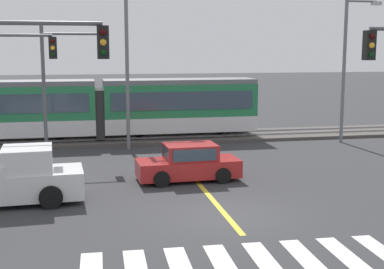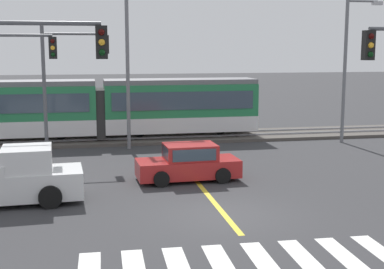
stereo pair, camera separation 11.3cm
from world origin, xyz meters
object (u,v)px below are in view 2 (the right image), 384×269
at_px(pickup_truck, 8,180).
at_px(street_lamp_centre, 131,47).
at_px(light_rail_tram, 100,107).
at_px(street_lamp_east, 348,61).
at_px(traffic_light_near_left, 16,90).
at_px(traffic_light_far_left, 65,72).
at_px(sedan_crossing, 188,164).

bearing_deg(pickup_truck, street_lamp_centre, 61.73).
distance_m(light_rail_tram, street_lamp_east, 14.54).
bearing_deg(light_rail_tram, street_lamp_east, -12.42).
distance_m(pickup_truck, traffic_light_near_left, 5.49).
distance_m(traffic_light_far_left, street_lamp_east, 15.78).
xyz_separation_m(sedan_crossing, street_lamp_east, (10.66, 7.19, 3.99)).
relative_size(light_rail_tram, street_lamp_centre, 1.90).
height_order(traffic_light_far_left, street_lamp_centre, street_lamp_centre).
relative_size(light_rail_tram, traffic_light_near_left, 2.79).
distance_m(sedan_crossing, traffic_light_near_left, 9.31).
relative_size(sedan_crossing, pickup_truck, 0.78).
relative_size(light_rail_tram, street_lamp_east, 2.25).
xyz_separation_m(street_lamp_centre, street_lamp_east, (12.32, -0.37, -0.80)).
xyz_separation_m(light_rail_tram, sedan_crossing, (3.30, -10.27, -1.35)).
xyz_separation_m(traffic_light_far_left, traffic_light_near_left, (-0.86, -11.91, 0.04)).
xyz_separation_m(pickup_truck, traffic_light_near_left, (0.95, -4.16, 3.46)).
bearing_deg(street_lamp_centre, pickup_truck, -118.27).
relative_size(street_lamp_centre, street_lamp_east, 1.18).
distance_m(pickup_truck, traffic_light_far_left, 8.67).
distance_m(light_rail_tram, pickup_truck, 12.91).
xyz_separation_m(traffic_light_far_left, street_lamp_east, (15.70, 1.52, 0.43)).
relative_size(sedan_crossing, street_lamp_east, 0.52).
distance_m(sedan_crossing, street_lamp_centre, 9.11).
height_order(pickup_truck, traffic_light_near_left, traffic_light_near_left).
bearing_deg(sedan_crossing, pickup_truck, -163.07).
distance_m(pickup_truck, street_lamp_east, 20.18).
bearing_deg(traffic_light_far_left, traffic_light_near_left, -94.11).
distance_m(traffic_light_far_left, street_lamp_centre, 4.07).
bearing_deg(street_lamp_centre, sedan_crossing, -77.67).
bearing_deg(pickup_truck, traffic_light_far_left, 76.88).
xyz_separation_m(light_rail_tram, street_lamp_centre, (1.65, -2.70, 3.44)).
height_order(light_rail_tram, pickup_truck, light_rail_tram).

